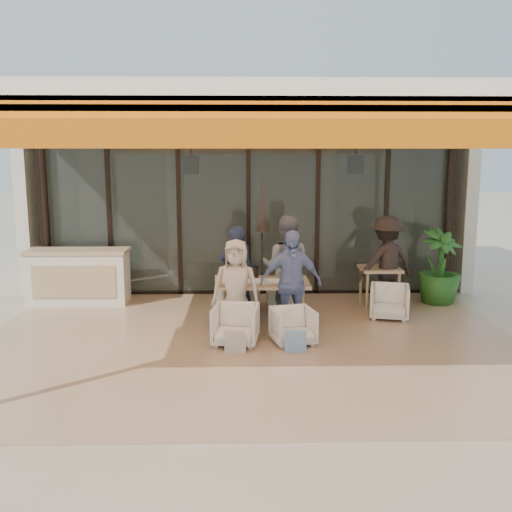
{
  "coord_description": "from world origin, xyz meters",
  "views": [
    {
      "loc": [
        -0.1,
        -8.08,
        2.73
      ],
      "look_at": [
        0.1,
        0.9,
        1.15
      ],
      "focal_mm": 40.0,
      "sensor_mm": 36.0,
      "label": 1
    }
  ],
  "objects_px": {
    "diner_periwinkle": "(291,283)",
    "potted_palm": "(439,267)",
    "host_counter": "(78,277)",
    "chair_near_right": "(293,325)",
    "side_chair": "(390,300)",
    "standing_woman": "(386,262)",
    "chair_far_right": "(284,293)",
    "side_table": "(380,273)",
    "chair_near_left": "(236,323)",
    "diner_navy": "(236,272)",
    "diner_cream": "(236,287)",
    "chair_far_left": "(237,292)",
    "diner_grey": "(286,267)",
    "dining_table": "(262,284)"
  },
  "relations": [
    {
      "from": "dining_table",
      "to": "chair_near_left",
      "type": "distance_m",
      "value": 1.1
    },
    {
      "from": "dining_table",
      "to": "chair_far_left",
      "type": "xyz_separation_m",
      "value": [
        -0.41,
        0.94,
        -0.34
      ]
    },
    {
      "from": "chair_near_right",
      "to": "standing_woman",
      "type": "relative_size",
      "value": 0.36
    },
    {
      "from": "chair_far_right",
      "to": "diner_navy",
      "type": "height_order",
      "value": "diner_navy"
    },
    {
      "from": "chair_near_left",
      "to": "chair_near_right",
      "type": "xyz_separation_m",
      "value": [
        0.84,
        0.0,
        -0.03
      ]
    },
    {
      "from": "side_chair",
      "to": "chair_far_right",
      "type": "bearing_deg",
      "value": 174.94
    },
    {
      "from": "host_counter",
      "to": "chair_near_right",
      "type": "relative_size",
      "value": 3.08
    },
    {
      "from": "chair_far_right",
      "to": "chair_near_left",
      "type": "relative_size",
      "value": 0.93
    },
    {
      "from": "standing_woman",
      "to": "chair_far_right",
      "type": "bearing_deg",
      "value": -16.34
    },
    {
      "from": "standing_woman",
      "to": "potted_palm",
      "type": "height_order",
      "value": "standing_woman"
    },
    {
      "from": "chair_near_right",
      "to": "side_chair",
      "type": "bearing_deg",
      "value": 23.16
    },
    {
      "from": "dining_table",
      "to": "potted_palm",
      "type": "height_order",
      "value": "potted_palm"
    },
    {
      "from": "dining_table",
      "to": "standing_woman",
      "type": "xyz_separation_m",
      "value": [
        2.28,
        1.05,
        0.15
      ]
    },
    {
      "from": "diner_cream",
      "to": "potted_palm",
      "type": "xyz_separation_m",
      "value": [
        3.74,
        1.75,
        -0.04
      ]
    },
    {
      "from": "host_counter",
      "to": "chair_near_right",
      "type": "xyz_separation_m",
      "value": [
        3.78,
        -2.37,
        -0.23
      ]
    },
    {
      "from": "diner_navy",
      "to": "chair_far_right",
      "type": "bearing_deg",
      "value": -156.91
    },
    {
      "from": "chair_near_right",
      "to": "diner_cream",
      "type": "relative_size",
      "value": 0.4
    },
    {
      "from": "dining_table",
      "to": "chair_far_left",
      "type": "height_order",
      "value": "dining_table"
    },
    {
      "from": "diner_cream",
      "to": "side_table",
      "type": "height_order",
      "value": "diner_cream"
    },
    {
      "from": "diner_periwinkle",
      "to": "potted_palm",
      "type": "xyz_separation_m",
      "value": [
        2.9,
        1.75,
        -0.11
      ]
    },
    {
      "from": "dining_table",
      "to": "side_chair",
      "type": "xyz_separation_m",
      "value": [
        2.18,
        0.34,
        -0.36
      ]
    },
    {
      "from": "side_chair",
      "to": "standing_woman",
      "type": "distance_m",
      "value": 0.88
    },
    {
      "from": "diner_grey",
      "to": "standing_woman",
      "type": "relative_size",
      "value": 1.04
    },
    {
      "from": "chair_near_left",
      "to": "side_table",
      "type": "height_order",
      "value": "side_table"
    },
    {
      "from": "chair_far_left",
      "to": "diner_navy",
      "type": "distance_m",
      "value": 0.68
    },
    {
      "from": "diner_grey",
      "to": "chair_far_right",
      "type": "bearing_deg",
      "value": -73.43
    },
    {
      "from": "chair_near_left",
      "to": "potted_palm",
      "type": "distance_m",
      "value": 4.39
    },
    {
      "from": "side_chair",
      "to": "host_counter",
      "type": "bearing_deg",
      "value": -176.95
    },
    {
      "from": "diner_periwinkle",
      "to": "diner_navy",
      "type": "bearing_deg",
      "value": 126.02
    },
    {
      "from": "diner_grey",
      "to": "host_counter",
      "type": "bearing_deg",
      "value": 2.2
    },
    {
      "from": "chair_far_right",
      "to": "diner_grey",
      "type": "distance_m",
      "value": 0.76
    },
    {
      "from": "dining_table",
      "to": "potted_palm",
      "type": "relative_size",
      "value": 1.06
    },
    {
      "from": "diner_cream",
      "to": "side_table",
      "type": "xyz_separation_m",
      "value": [
        2.59,
        1.54,
        -0.11
      ]
    },
    {
      "from": "host_counter",
      "to": "chair_far_right",
      "type": "distance_m",
      "value": 3.81
    },
    {
      "from": "diner_periwinkle",
      "to": "standing_woman",
      "type": "relative_size",
      "value": 0.97
    },
    {
      "from": "chair_near_left",
      "to": "chair_near_right",
      "type": "distance_m",
      "value": 0.84
    },
    {
      "from": "side_table",
      "to": "standing_woman",
      "type": "distance_m",
      "value": 0.23
    },
    {
      "from": "diner_cream",
      "to": "diner_periwinkle",
      "type": "distance_m",
      "value": 0.84
    },
    {
      "from": "chair_far_right",
      "to": "side_table",
      "type": "height_order",
      "value": "side_table"
    },
    {
      "from": "dining_table",
      "to": "standing_woman",
      "type": "relative_size",
      "value": 0.89
    },
    {
      "from": "side_table",
      "to": "diner_grey",
      "type": "bearing_deg",
      "value": -159.78
    },
    {
      "from": "host_counter",
      "to": "side_chair",
      "type": "distance_m",
      "value": 5.64
    },
    {
      "from": "chair_near_left",
      "to": "host_counter",
      "type": "bearing_deg",
      "value": 149.31
    },
    {
      "from": "chair_near_right",
      "to": "diner_navy",
      "type": "xyz_separation_m",
      "value": [
        -0.84,
        1.4,
        0.5
      ]
    },
    {
      "from": "diner_navy",
      "to": "potted_palm",
      "type": "relative_size",
      "value": 1.12
    },
    {
      "from": "diner_navy",
      "to": "diner_periwinkle",
      "type": "height_order",
      "value": "diner_periwinkle"
    },
    {
      "from": "chair_near_left",
      "to": "diner_navy",
      "type": "relative_size",
      "value": 0.41
    },
    {
      "from": "host_counter",
      "to": "side_table",
      "type": "xyz_separation_m",
      "value": [
        5.53,
        -0.32,
        0.11
      ]
    },
    {
      "from": "chair_near_right",
      "to": "diner_cream",
      "type": "height_order",
      "value": "diner_cream"
    },
    {
      "from": "diner_cream",
      "to": "standing_woman",
      "type": "height_order",
      "value": "standing_woman"
    }
  ]
}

